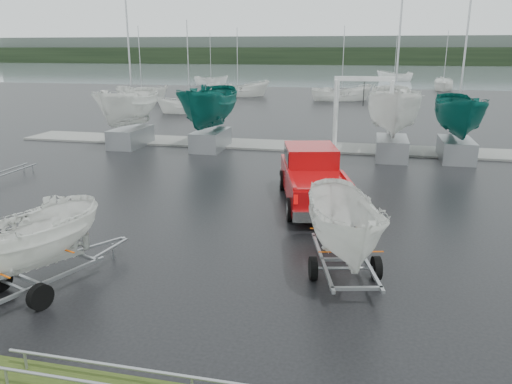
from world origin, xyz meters
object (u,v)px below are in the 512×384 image
Objects in this scene: pickup_truck at (312,175)px; trailer_parked at (14,190)px; boat_hoist at (363,103)px; trailer_hitched at (348,174)px.

pickup_truck is 10.82m from trailer_parked.
pickup_truck is 10.92m from boat_hoist.
trailer_parked is (-5.60, -9.12, 1.56)m from pickup_truck.
trailer_parked is (-7.16, -2.79, -0.10)m from trailer_hitched.
boat_hoist is at bearing 67.90° from pickup_truck.
boat_hoist is (1.54, 10.69, 1.62)m from pickup_truck.
trailer_hitched is 1.21× the size of boat_hoist.
boat_hoist reaches higher than pickup_truck.
boat_hoist is at bearing 90.11° from trailer_parked.
trailer_hitched is at bearing -90.00° from pickup_truck.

